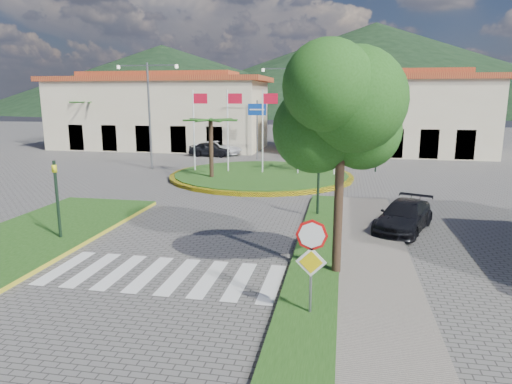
% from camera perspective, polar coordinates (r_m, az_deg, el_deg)
% --- Properties ---
extents(ground, '(160.00, 160.00, 0.00)m').
position_cam_1_polar(ground, '(11.91, -19.51, -16.94)').
color(ground, '#5F5C5A').
rests_on(ground, ground).
extents(sidewalk_right, '(4.00, 28.00, 0.15)m').
position_cam_1_polar(sidewalk_right, '(12.23, 12.07, -15.29)').
color(sidewalk_right, gray).
rests_on(sidewalk_right, ground).
extents(verge_right, '(1.60, 28.00, 0.18)m').
position_cam_1_polar(verge_right, '(12.24, 6.26, -14.98)').
color(verge_right, '#1E4915').
rests_on(verge_right, ground).
extents(median_left, '(5.00, 14.00, 0.18)m').
position_cam_1_polar(median_left, '(19.96, -27.10, -5.47)').
color(median_left, '#1E4915').
rests_on(median_left, ground).
extents(crosswalk, '(8.00, 3.00, 0.01)m').
position_cam_1_polar(crosswalk, '(15.13, -11.80, -10.08)').
color(crosswalk, silver).
rests_on(crosswalk, ground).
extents(roundabout_island, '(12.70, 12.70, 6.00)m').
position_cam_1_polar(roundabout_island, '(31.85, 0.66, 2.14)').
color(roundabout_island, yellow).
rests_on(roundabout_island, ground).
extents(stop_sign, '(0.80, 0.11, 2.65)m').
position_cam_1_polar(stop_sign, '(11.53, 6.93, -7.53)').
color(stop_sign, slate).
rests_on(stop_sign, ground).
extents(deciduous_tree, '(3.60, 3.60, 6.80)m').
position_cam_1_polar(deciduous_tree, '(13.89, 10.71, 9.93)').
color(deciduous_tree, black).
rests_on(deciduous_tree, ground).
extents(traffic_light_left, '(0.15, 0.18, 3.20)m').
position_cam_1_polar(traffic_light_left, '(19.15, -23.64, -0.12)').
color(traffic_light_left, black).
rests_on(traffic_light_left, ground).
extents(traffic_light_right, '(0.15, 0.18, 3.20)m').
position_cam_1_polar(traffic_light_right, '(21.23, 7.82, 1.90)').
color(traffic_light_right, black).
rests_on(traffic_light_right, ground).
extents(traffic_light_far, '(0.18, 0.15, 3.20)m').
position_cam_1_polar(traffic_light_far, '(35.16, 14.86, 5.59)').
color(traffic_light_far, black).
rests_on(traffic_light_far, ground).
extents(direction_sign_west, '(1.60, 0.14, 5.20)m').
position_cam_1_polar(direction_sign_west, '(40.62, 0.14, 9.04)').
color(direction_sign_west, slate).
rests_on(direction_sign_west, ground).
extents(direction_sign_east, '(1.60, 0.14, 5.20)m').
position_cam_1_polar(direction_sign_east, '(39.99, 7.28, 8.90)').
color(direction_sign_east, slate).
rests_on(direction_sign_east, ground).
extents(street_lamp_centre, '(4.80, 0.16, 8.00)m').
position_cam_1_polar(street_lamp_centre, '(39.17, 4.25, 10.32)').
color(street_lamp_centre, slate).
rests_on(street_lamp_centre, ground).
extents(street_lamp_west, '(4.80, 0.16, 8.00)m').
position_cam_1_polar(street_lamp_west, '(35.99, -13.20, 9.89)').
color(street_lamp_west, slate).
rests_on(street_lamp_west, ground).
extents(building_left, '(23.32, 9.54, 8.05)m').
position_cam_1_polar(building_left, '(50.84, -11.93, 9.81)').
color(building_left, beige).
rests_on(building_left, ground).
extents(building_right, '(19.08, 9.54, 8.05)m').
position_cam_1_polar(building_right, '(47.12, 16.51, 9.42)').
color(building_right, beige).
rests_on(building_right, ground).
extents(hill_far_west, '(140.00, 140.00, 22.00)m').
position_cam_1_polar(hill_far_west, '(160.83, -11.56, 13.68)').
color(hill_far_west, black).
rests_on(hill_far_west, ground).
extents(hill_far_mid, '(180.00, 180.00, 30.00)m').
position_cam_1_polar(hill_far_mid, '(169.41, 14.57, 14.80)').
color(hill_far_mid, black).
rests_on(hill_far_mid, ground).
extents(hill_near_back, '(110.00, 110.00, 16.00)m').
position_cam_1_polar(hill_near_back, '(139.78, 4.63, 12.94)').
color(hill_near_back, black).
rests_on(hill_near_back, ground).
extents(white_van, '(5.27, 3.57, 1.34)m').
position_cam_1_polar(white_van, '(44.30, -4.78, 5.54)').
color(white_van, white).
rests_on(white_van, ground).
extents(car_dark_a, '(4.10, 1.89, 1.36)m').
position_cam_1_polar(car_dark_a, '(43.17, -5.71, 5.36)').
color(car_dark_a, black).
rests_on(car_dark_a, ground).
extents(car_dark_b, '(4.04, 2.43, 1.26)m').
position_cam_1_polar(car_dark_b, '(43.32, 14.09, 5.02)').
color(car_dark_b, black).
rests_on(car_dark_b, ground).
extents(car_side_right, '(3.18, 4.65, 1.25)m').
position_cam_1_polar(car_side_right, '(20.27, 18.00, -2.89)').
color(car_side_right, black).
rests_on(car_side_right, ground).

